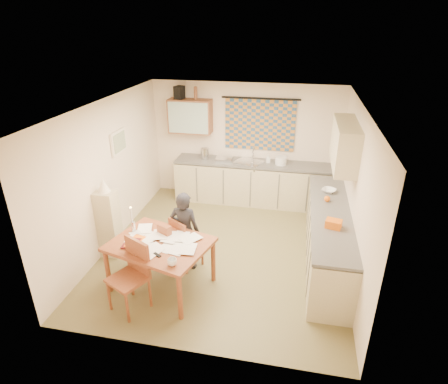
% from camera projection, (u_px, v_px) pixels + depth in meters
% --- Properties ---
extents(floor, '(4.00, 4.50, 0.02)m').
position_uv_depth(floor, '(224.00, 250.00, 6.53)').
color(floor, brown).
rests_on(floor, ground).
extents(ceiling, '(4.00, 4.50, 0.02)m').
position_uv_depth(ceiling, '(224.00, 105.00, 5.47)').
color(ceiling, white).
rests_on(ceiling, floor).
extents(wall_back, '(4.00, 0.02, 2.50)m').
position_uv_depth(wall_back, '(245.00, 142.00, 8.01)').
color(wall_back, beige).
rests_on(wall_back, floor).
extents(wall_front, '(4.00, 0.02, 2.50)m').
position_uv_depth(wall_front, '(182.00, 267.00, 3.99)').
color(wall_front, beige).
rests_on(wall_front, floor).
extents(wall_left, '(0.02, 4.50, 2.50)m').
position_uv_depth(wall_left, '(109.00, 174.00, 6.36)').
color(wall_left, beige).
rests_on(wall_left, floor).
extents(wall_right, '(0.02, 4.50, 2.50)m').
position_uv_depth(wall_right, '(355.00, 194.00, 5.63)').
color(wall_right, beige).
rests_on(wall_right, floor).
extents(window_blind, '(1.45, 0.03, 1.05)m').
position_uv_depth(window_blind, '(260.00, 125.00, 7.75)').
color(window_blind, '#2A4E73').
rests_on(window_blind, wall_back).
extents(curtain_rod, '(1.60, 0.04, 0.04)m').
position_uv_depth(curtain_rod, '(261.00, 98.00, 7.50)').
color(curtain_rod, black).
rests_on(curtain_rod, wall_back).
extents(wall_cabinet, '(0.90, 0.34, 0.70)m').
position_uv_depth(wall_cabinet, '(190.00, 116.00, 7.82)').
color(wall_cabinet, brown).
rests_on(wall_cabinet, wall_back).
extents(wall_cabinet_glass, '(0.84, 0.02, 0.64)m').
position_uv_depth(wall_cabinet_glass, '(188.00, 118.00, 7.67)').
color(wall_cabinet_glass, '#99B2A5').
rests_on(wall_cabinet_glass, wall_back).
extents(upper_cabinet_right, '(0.34, 1.30, 0.70)m').
position_uv_depth(upper_cabinet_right, '(345.00, 144.00, 5.90)').
color(upper_cabinet_right, tan).
rests_on(upper_cabinet_right, wall_right).
extents(framed_print, '(0.04, 0.50, 0.40)m').
position_uv_depth(framed_print, '(118.00, 142.00, 6.52)').
color(framed_print, '#F5E8CC').
rests_on(framed_print, wall_left).
extents(print_canvas, '(0.01, 0.42, 0.32)m').
position_uv_depth(print_canvas, '(120.00, 142.00, 6.51)').
color(print_canvas, '#B8B9A4').
rests_on(print_canvas, wall_left).
extents(counter_back, '(3.30, 0.62, 0.92)m').
position_uv_depth(counter_back, '(252.00, 183.00, 8.03)').
color(counter_back, tan).
rests_on(counter_back, floor).
extents(counter_right, '(0.62, 2.95, 0.92)m').
position_uv_depth(counter_right, '(328.00, 237.00, 6.03)').
color(counter_right, tan).
rests_on(counter_right, floor).
extents(stove, '(0.57, 0.57, 0.89)m').
position_uv_depth(stove, '(332.00, 282.00, 5.01)').
color(stove, white).
rests_on(stove, floor).
extents(sink, '(0.68, 0.63, 0.10)m').
position_uv_depth(sink, '(249.00, 164.00, 7.86)').
color(sink, silver).
rests_on(sink, counter_back).
extents(tap, '(0.04, 0.04, 0.28)m').
position_uv_depth(tap, '(253.00, 153.00, 7.94)').
color(tap, silver).
rests_on(tap, counter_back).
extents(dish_rack, '(0.37, 0.32, 0.06)m').
position_uv_depth(dish_rack, '(224.00, 159.00, 7.93)').
color(dish_rack, silver).
rests_on(dish_rack, counter_back).
extents(kettle, '(0.20, 0.20, 0.24)m').
position_uv_depth(kettle, '(205.00, 154.00, 7.97)').
color(kettle, silver).
rests_on(kettle, counter_back).
extents(mixing_bowl, '(0.26, 0.26, 0.16)m').
position_uv_depth(mixing_bowl, '(281.00, 161.00, 7.69)').
color(mixing_bowl, white).
rests_on(mixing_bowl, counter_back).
extents(soap_bottle, '(0.13, 0.13, 0.17)m').
position_uv_depth(soap_bottle, '(268.00, 159.00, 7.78)').
color(soap_bottle, white).
rests_on(soap_bottle, counter_back).
extents(bowl, '(0.41, 0.41, 0.06)m').
position_uv_depth(bowl, '(329.00, 191.00, 6.47)').
color(bowl, white).
rests_on(bowl, counter_right).
extents(orange_bag, '(0.25, 0.21, 0.12)m').
position_uv_depth(orange_bag, '(334.00, 224.00, 5.36)').
color(orange_bag, orange).
rests_on(orange_bag, counter_right).
extents(fruit_orange, '(0.10, 0.10, 0.10)m').
position_uv_depth(fruit_orange, '(327.00, 199.00, 6.13)').
color(fruit_orange, orange).
rests_on(fruit_orange, counter_right).
extents(speaker, '(0.21, 0.24, 0.26)m').
position_uv_depth(speaker, '(179.00, 92.00, 7.66)').
color(speaker, black).
rests_on(speaker, wall_cabinet).
extents(bottle_green, '(0.07, 0.07, 0.26)m').
position_uv_depth(bottle_green, '(181.00, 93.00, 7.65)').
color(bottle_green, '#195926').
rests_on(bottle_green, wall_cabinet).
extents(bottle_brown, '(0.07, 0.07, 0.26)m').
position_uv_depth(bottle_brown, '(196.00, 93.00, 7.60)').
color(bottle_brown, brown).
rests_on(bottle_brown, wall_cabinet).
extents(dining_table, '(1.58, 1.36, 0.75)m').
position_uv_depth(dining_table, '(161.00, 264.00, 5.49)').
color(dining_table, brown).
rests_on(dining_table, floor).
extents(chair_far, '(0.54, 0.54, 0.87)m').
position_uv_depth(chair_far, '(187.00, 251.00, 6.00)').
color(chair_far, brown).
rests_on(chair_far, floor).
extents(chair_near, '(0.61, 0.61, 1.00)m').
position_uv_depth(chair_near, '(130.00, 289.00, 5.09)').
color(chair_near, brown).
rests_on(chair_near, floor).
extents(person, '(0.53, 0.39, 1.31)m').
position_uv_depth(person, '(185.00, 231.00, 5.81)').
color(person, black).
rests_on(person, floor).
extents(shelf_stand, '(0.32, 0.30, 1.17)m').
position_uv_depth(shelf_stand, '(109.00, 224.00, 6.16)').
color(shelf_stand, tan).
rests_on(shelf_stand, floor).
extents(lampshade, '(0.20, 0.20, 0.22)m').
position_uv_depth(lampshade, '(103.00, 185.00, 5.87)').
color(lampshade, '#F5E8CC').
rests_on(lampshade, shelf_stand).
extents(letter_rack, '(0.24, 0.19, 0.16)m').
position_uv_depth(letter_rack, '(164.00, 230.00, 5.50)').
color(letter_rack, brown).
rests_on(letter_rack, dining_table).
extents(mug, '(0.23, 0.23, 0.10)m').
position_uv_depth(mug, '(172.00, 262.00, 4.83)').
color(mug, white).
rests_on(mug, dining_table).
extents(magazine, '(0.22, 0.29, 0.03)m').
position_uv_depth(magazine, '(124.00, 243.00, 5.31)').
color(magazine, maroon).
rests_on(magazine, dining_table).
extents(book, '(0.30, 0.34, 0.02)m').
position_uv_depth(book, '(131.00, 239.00, 5.41)').
color(book, orange).
rests_on(book, dining_table).
extents(orange_box, '(0.13, 0.09, 0.04)m').
position_uv_depth(orange_box, '(129.00, 246.00, 5.21)').
color(orange_box, orange).
rests_on(orange_box, dining_table).
extents(eyeglasses, '(0.13, 0.11, 0.02)m').
position_uv_depth(eyeglasses, '(157.00, 255.00, 5.04)').
color(eyeglasses, black).
rests_on(eyeglasses, dining_table).
extents(candle_holder, '(0.06, 0.06, 0.18)m').
position_uv_depth(candle_holder, '(133.00, 227.00, 5.56)').
color(candle_holder, silver).
rests_on(candle_holder, dining_table).
extents(candle, '(0.03, 0.03, 0.22)m').
position_uv_depth(candle, '(131.00, 215.00, 5.49)').
color(candle, white).
rests_on(candle, dining_table).
extents(candle_flame, '(0.02, 0.02, 0.02)m').
position_uv_depth(candle_flame, '(131.00, 208.00, 5.43)').
color(candle_flame, '#FFCC66').
rests_on(candle_flame, dining_table).
extents(papers, '(1.14, 0.90, 0.03)m').
position_uv_depth(papers, '(163.00, 241.00, 5.34)').
color(papers, white).
rests_on(papers, dining_table).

